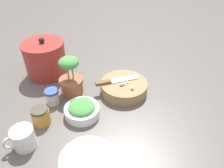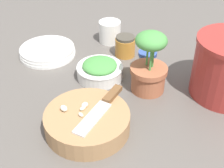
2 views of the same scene
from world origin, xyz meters
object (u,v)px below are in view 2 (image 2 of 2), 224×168
herb_bowl (100,70)px  spice_jar (147,61)px  cutting_board (87,122)px  plate_stack (47,51)px  coffee_mug (110,31)px  garlic_cloves (75,108)px  potted_herb (149,67)px  honey_jar (125,46)px  chef_knife (103,106)px

herb_bowl → spice_jar: 0.16m
cutting_board → plate_stack: (-0.42, -0.01, -0.01)m
herb_bowl → coffee_mug: (-0.22, 0.12, 0.01)m
garlic_cloves → spice_jar: spice_jar is taller
herb_bowl → potted_herb: (0.11, 0.11, 0.05)m
spice_jar → potted_herb: size_ratio=0.37×
plate_stack → herb_bowl: bearing=32.0°
cutting_board → coffee_mug: 0.49m
potted_herb → spice_jar: bearing=154.4°
honey_jar → coffee_mug: bearing=-174.7°
cutting_board → coffee_mug: (-0.43, 0.23, 0.01)m
garlic_cloves → herb_bowl: 0.23m
coffee_mug → honey_jar: 0.12m
cutting_board → garlic_cloves: bearing=-138.2°
cutting_board → potted_herb: size_ratio=1.15×
herb_bowl → honey_jar: (-0.10, 0.13, 0.01)m
garlic_cloves → honey_jar: (-0.29, 0.27, -0.02)m
plate_stack → potted_herb: (0.32, 0.24, 0.07)m
cutting_board → chef_knife: chef_knife is taller
garlic_cloves → potted_herb: size_ratio=0.40×
coffee_mug → plate_stack: bearing=-86.6°
herb_bowl → plate_stack: bearing=-148.0°
chef_knife → potted_herb: size_ratio=0.92×
plate_stack → spice_jar: bearing=51.8°
cutting_board → plate_stack: cutting_board is taller
cutting_board → herb_bowl: bearing=152.2°
cutting_board → herb_bowl: herb_bowl is taller
garlic_cloves → cutting_board: bearing=41.8°
herb_bowl → potted_herb: size_ratio=0.78×
cutting_board → coffee_mug: size_ratio=2.20×
chef_knife → cutting_board: bearing=61.7°
chef_knife → potted_herb: potted_herb is taller
chef_knife → herb_bowl: size_ratio=1.19×
spice_jar → coffee_mug: bearing=-171.3°
garlic_cloves → honey_jar: honey_jar is taller
coffee_mug → potted_herb: bearing=-1.5°
garlic_cloves → honey_jar: size_ratio=1.03×
spice_jar → garlic_cloves: bearing=-60.2°
honey_jar → potted_herb: 0.22m
herb_bowl → potted_herb: potted_herb is taller
plate_stack → potted_herb: bearing=36.9°
garlic_cloves → plate_stack: 0.39m
plate_stack → honey_jar: bearing=68.1°
cutting_board → herb_bowl: (-0.21, 0.11, 0.00)m
potted_herb → garlic_cloves: bearing=-73.4°
plate_stack → honey_jar: 0.28m
chef_knife → garlic_cloves: bearing=37.6°
chef_knife → herb_bowl: 0.22m
plate_stack → potted_herb: 0.40m
herb_bowl → honey_jar: 0.16m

